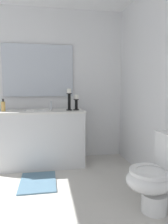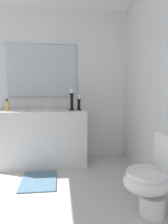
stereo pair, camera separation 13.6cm
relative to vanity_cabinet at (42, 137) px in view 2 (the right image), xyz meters
name	(u,v)px [view 2 (the right image)]	position (x,y,z in m)	size (l,w,h in m)	color
floor	(33,204)	(1.13, -0.01, -0.43)	(2.92, 2.86, 0.02)	beige
wall_left	(42,85)	(-0.33, -0.01, 0.80)	(0.04, 2.86, 2.45)	white
vanity_cabinet	(42,137)	(0.00, 0.00, 0.00)	(0.58, 1.37, 0.85)	silver
sink_basin	(42,113)	(0.00, 0.00, 0.38)	(0.40, 0.40, 0.24)	white
mirror	(42,71)	(-0.28, 0.00, 1.03)	(0.02, 1.11, 0.83)	silver
candle_holder_tall	(79,102)	(0.06, 0.57, 0.54)	(0.09, 0.09, 0.23)	black
candle_holder_short	(72,99)	(0.07, 0.46, 0.59)	(0.09, 0.09, 0.32)	black
soap_bottle	(7,106)	(0.05, -0.49, 0.50)	(0.06, 0.06, 0.18)	#E5B259
toilet	(155,176)	(1.45, 1.14, -0.06)	(0.39, 0.54, 0.75)	white
towel_near_vanity	(168,73)	(1.24, 1.34, 0.89)	(0.16, 0.03, 0.51)	white
bath_mat	(39,181)	(0.62, 0.00, -0.42)	(0.60, 0.44, 0.02)	slate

